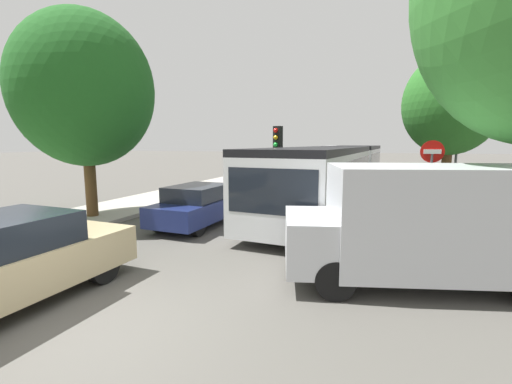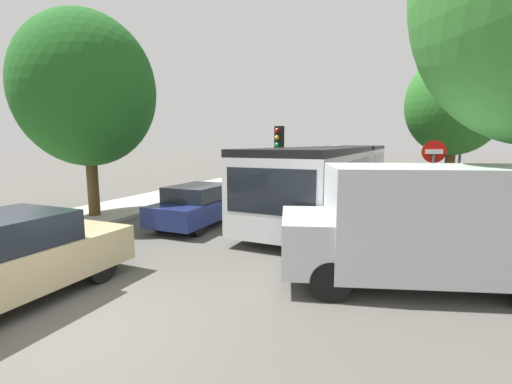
# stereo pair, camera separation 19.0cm
# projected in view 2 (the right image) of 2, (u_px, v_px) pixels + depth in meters

# --- Properties ---
(ground_plane) EXTENTS (200.00, 200.00, 0.00)m
(ground_plane) POSITION_uv_depth(u_px,v_px,m) (78.00, 334.00, 4.94)
(ground_plane) COLOR #4F4C47
(kerb_strip_left) EXTENTS (3.20, 52.14, 0.14)m
(kerb_strip_left) POSITION_uv_depth(u_px,v_px,m) (247.00, 178.00, 26.58)
(kerb_strip_left) COLOR #9E998E
(kerb_strip_left) RESTS_ON ground
(articulated_bus) EXTENTS (3.61, 17.48, 2.58)m
(articulated_bus) POSITION_uv_depth(u_px,v_px,m) (339.00, 170.00, 15.93)
(articulated_bus) COLOR silver
(articulated_bus) RESTS_ON ground
(city_bus_rear) EXTENTS (2.79, 11.24, 2.40)m
(city_bus_rear) POSITION_uv_depth(u_px,v_px,m) (340.00, 154.00, 44.29)
(city_bus_rear) COLOR teal
(city_bus_rear) RESTS_ON ground
(queued_car_navy) EXTENTS (1.78, 3.95, 1.36)m
(queued_car_navy) POSITION_uv_depth(u_px,v_px,m) (200.00, 205.00, 11.43)
(queued_car_navy) COLOR navy
(queued_car_navy) RESTS_ON ground
(queued_car_blue) EXTENTS (1.91, 4.23, 1.45)m
(queued_car_blue) POSITION_uv_depth(u_px,v_px,m) (252.00, 185.00, 16.33)
(queued_car_blue) COLOR #284799
(queued_car_blue) RESTS_ON ground
(queued_car_red) EXTENTS (2.01, 4.47, 1.53)m
(queued_car_red) POSITION_uv_depth(u_px,v_px,m) (291.00, 174.00, 21.51)
(queued_car_red) COLOR #B21E19
(queued_car_red) RESTS_ON ground
(queued_car_silver) EXTENTS (1.79, 3.98, 1.37)m
(queued_car_silver) POSITION_uv_depth(u_px,v_px,m) (311.00, 169.00, 27.48)
(queued_car_silver) COLOR #B7BABF
(queued_car_silver) RESTS_ON ground
(queued_car_black) EXTENTS (1.80, 4.00, 1.37)m
(queued_car_black) POSITION_uv_depth(u_px,v_px,m) (321.00, 165.00, 32.24)
(queued_car_black) COLOR black
(queued_car_black) RESTS_ON ground
(white_van) EXTENTS (5.34, 3.25, 2.31)m
(white_van) POSITION_uv_depth(u_px,v_px,m) (425.00, 222.00, 6.49)
(white_van) COLOR #B7BABF
(white_van) RESTS_ON ground
(traffic_light) EXTENTS (0.38, 0.40, 3.40)m
(traffic_light) POSITION_uv_depth(u_px,v_px,m) (279.00, 149.00, 13.62)
(traffic_light) COLOR #56595E
(traffic_light) RESTS_ON ground
(no_entry_sign) EXTENTS (0.70, 0.08, 2.82)m
(no_entry_sign) POSITION_uv_depth(u_px,v_px,m) (433.00, 171.00, 10.70)
(no_entry_sign) COLOR #56595E
(no_entry_sign) RESTS_ON ground
(direction_sign_post) EXTENTS (0.42, 1.37, 3.60)m
(direction_sign_post) POSITION_uv_depth(u_px,v_px,m) (461.00, 147.00, 14.31)
(direction_sign_post) COLOR #56595E
(direction_sign_post) RESTS_ON ground
(tree_left_mid) EXTENTS (4.66, 4.66, 7.17)m
(tree_left_mid) POSITION_uv_depth(u_px,v_px,m) (84.00, 94.00, 11.82)
(tree_left_mid) COLOR #51381E
(tree_left_mid) RESTS_ON ground
(tree_right_mid) EXTENTS (3.72, 3.72, 6.39)m
(tree_right_mid) POSITION_uv_depth(u_px,v_px,m) (454.00, 104.00, 13.65)
(tree_right_mid) COLOR #51381E
(tree_right_mid) RESTS_ON ground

